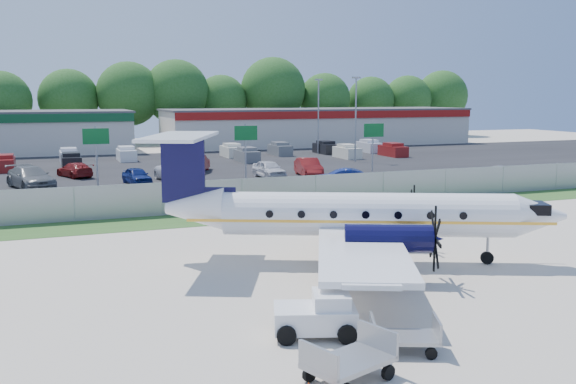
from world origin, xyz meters
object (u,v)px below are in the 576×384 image
object	(u,v)px
pushback_tug	(319,315)
baggage_cart_far	(349,360)
aircraft	(358,214)
baggage_cart_near	(404,336)

from	to	relation	value
pushback_tug	baggage_cart_far	xyz separation A→B (m)	(-0.54, -3.16, -0.08)
aircraft	baggage_cart_near	bearing A→B (deg)	-109.36
aircraft	baggage_cart_far	world-z (taller)	aircraft
baggage_cart_far	pushback_tug	bearing A→B (deg)	80.31
pushback_tug	baggage_cart_far	world-z (taller)	pushback_tug
baggage_cart_near	baggage_cart_far	world-z (taller)	baggage_cart_far
aircraft	baggage_cart_far	distance (m)	11.81
baggage_cart_near	baggage_cart_far	distance (m)	2.55
aircraft	pushback_tug	distance (m)	8.84
pushback_tug	baggage_cart_near	world-z (taller)	pushback_tug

